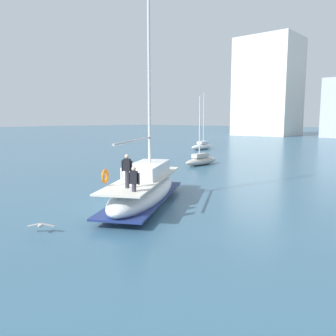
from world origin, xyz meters
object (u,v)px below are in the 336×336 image
at_px(main_sailboat, 145,188).
at_px(seagull, 41,225).
at_px(moored_sloop_near, 202,146).
at_px(moored_catamaran, 201,160).

distance_m(main_sailboat, seagull, 6.34).
height_order(moored_sloop_near, moored_catamaran, moored_sloop_near).
distance_m(main_sailboat, moored_catamaran, 17.05).
bearing_deg(moored_sloop_near, seagull, -64.32).
xyz_separation_m(moored_catamaran, seagull, (7.32, -21.81, -0.20)).
height_order(moored_catamaran, seagull, moored_catamaran).
bearing_deg(moored_catamaran, main_sailboat, -65.41).
xyz_separation_m(moored_sloop_near, seagull, (17.64, -36.70, -0.26)).
distance_m(moored_catamaran, seagull, 23.01).
xyz_separation_m(main_sailboat, moored_sloop_near, (-17.42, 30.39, -0.31)).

